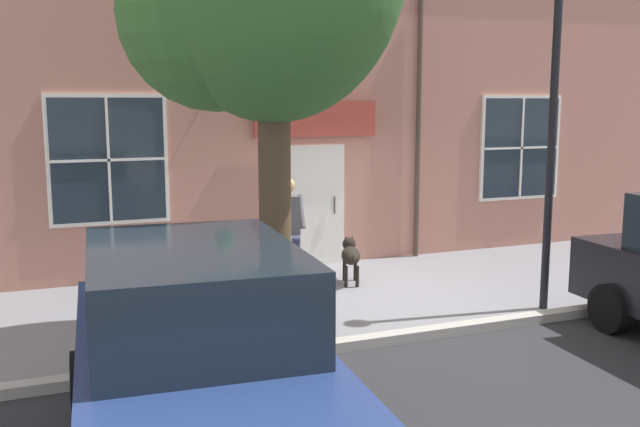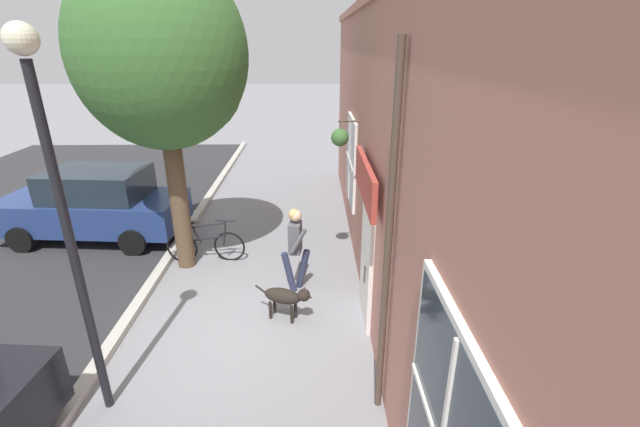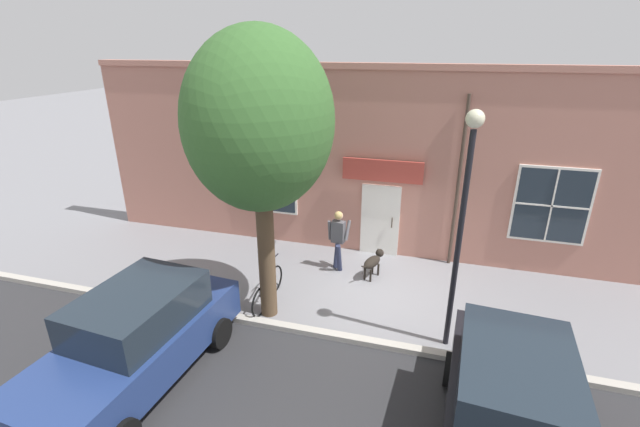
{
  "view_description": "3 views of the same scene",
  "coord_description": "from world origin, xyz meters",
  "views": [
    {
      "loc": [
        9.22,
        -4.75,
        2.85
      ],
      "look_at": [
        -0.63,
        -0.75,
        1.17
      ],
      "focal_mm": 40.0,
      "sensor_mm": 36.0,
      "label": 1
    },
    {
      "loc": [
        -1.26,
        6.18,
        4.58
      ],
      "look_at": [
        -1.39,
        -1.68,
        1.4
      ],
      "focal_mm": 24.0,
      "sensor_mm": 36.0,
      "label": 2
    },
    {
      "loc": [
        9.19,
        1.21,
        5.77
      ],
      "look_at": [
        -0.92,
        -1.67,
        1.58
      ],
      "focal_mm": 24.0,
      "sensor_mm": 36.0,
      "label": 3
    }
  ],
  "objects": [
    {
      "name": "ground_plane",
      "position": [
        0.0,
        0.0,
        0.0
      ],
      "size": [
        90.0,
        90.0,
        0.0
      ],
      "primitive_type": "plane",
      "color": "gray"
    },
    {
      "name": "leaning_bicycle",
      "position": [
        1.13,
        -2.37,
        0.38
      ],
      "size": [
        1.74,
        0.14,
        1.0
      ],
      "color": "black",
      "rests_on": "ground_plane"
    },
    {
      "name": "parked_car_nearest_curb",
      "position": [
        4.07,
        -3.66,
        0.88
      ],
      "size": [
        4.42,
        2.17,
        1.75
      ],
      "color": "navy",
      "rests_on": "ground_plane"
    },
    {
      "name": "street_lamp",
      "position": [
        1.52,
        1.73,
        3.12
      ],
      "size": [
        0.32,
        0.32,
        4.76
      ],
      "color": "black",
      "rests_on": "ground_plane"
    },
    {
      "name": "street_tree_by_curb",
      "position": [
        1.45,
        -2.32,
        4.21
      ],
      "size": [
        3.22,
        3.12,
        6.14
      ],
      "color": "brown",
      "rests_on": "ground_plane"
    },
    {
      "name": "pedestrian_walking",
      "position": [
        -0.92,
        -1.16,
        1.02
      ],
      "size": [
        0.58,
        0.59,
        1.7
      ],
      "color": "#282D47",
      "rests_on": "ground_plane"
    },
    {
      "name": "dog_on_leash",
      "position": [
        -0.78,
        -0.17,
        0.45
      ],
      "size": [
        1.04,
        0.51,
        0.69
      ],
      "color": "black",
      "rests_on": "ground_plane"
    },
    {
      "name": "storefront_facade",
      "position": [
        -2.34,
        0.0,
        2.65
      ],
      "size": [
        0.95,
        18.0,
        5.31
      ],
      "color": "#B27566",
      "rests_on": "ground_plane"
    },
    {
      "name": "parked_car_mid_block",
      "position": [
        4.01,
        2.57,
        0.88
      ],
      "size": [
        4.42,
        2.17,
        1.75
      ],
      "color": "black",
      "rests_on": "ground_plane"
    }
  ]
}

